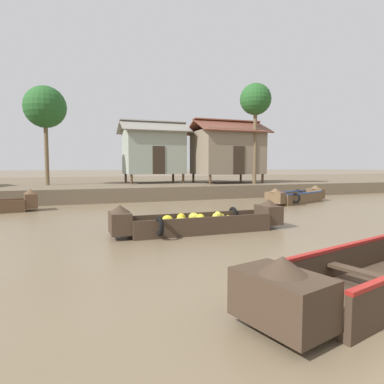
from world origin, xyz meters
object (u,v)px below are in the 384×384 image
(fishing_skiff_distant, at_px, (297,197))
(palm_tree_mid, at_px, (45,108))
(stilt_house_mid_right, at_px, (227,152))
(palm_tree_near, at_px, (256,101))
(banana_boat, at_px, (200,221))
(stilt_house_mid_left, at_px, (154,151))

(fishing_skiff_distant, distance_m, palm_tree_mid, 15.39)
(stilt_house_mid_right, xyz_separation_m, palm_tree_mid, (-11.40, 1.40, 2.50))
(fishing_skiff_distant, height_order, palm_tree_mid, palm_tree_mid)
(palm_tree_near, bearing_deg, fishing_skiff_distant, -93.43)
(banana_boat, xyz_separation_m, stilt_house_mid_left, (1.93, 13.38, 2.60))
(fishing_skiff_distant, xyz_separation_m, stilt_house_mid_right, (-0.90, 6.34, 2.58))
(stilt_house_mid_right, relative_size, palm_tree_near, 0.76)
(stilt_house_mid_right, height_order, palm_tree_near, palm_tree_near)
(fishing_skiff_distant, bearing_deg, palm_tree_near, 86.57)
(banana_boat, bearing_deg, fishing_skiff_distant, 35.56)
(stilt_house_mid_right, bearing_deg, palm_tree_near, -54.55)
(palm_tree_near, xyz_separation_m, palm_tree_mid, (-12.58, 3.05, -0.70))
(fishing_skiff_distant, bearing_deg, palm_tree_mid, 147.81)
(stilt_house_mid_right, xyz_separation_m, palm_tree_near, (1.18, -1.65, 3.20))
(stilt_house_mid_left, xyz_separation_m, palm_tree_near, (5.91, -3.29, 3.17))
(banana_boat, distance_m, palm_tree_mid, 14.86)
(stilt_house_mid_left, relative_size, stilt_house_mid_right, 0.93)
(palm_tree_near, height_order, palm_tree_mid, palm_tree_near)
(banana_boat, height_order, palm_tree_mid, palm_tree_mid)
(banana_boat, height_order, fishing_skiff_distant, banana_boat)
(fishing_skiff_distant, height_order, stilt_house_mid_left, stilt_house_mid_left)
(stilt_house_mid_right, distance_m, palm_tree_mid, 11.75)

